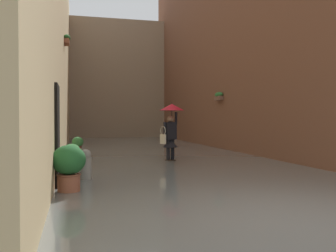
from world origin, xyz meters
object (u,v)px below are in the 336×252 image
(potted_plant_far_right, at_px, (72,155))
(mooring_bollard, at_px, (86,166))
(person_wading, at_px, (171,123))
(potted_plant_mid_right, at_px, (69,166))
(potted_plant_near_right, at_px, (78,144))

(potted_plant_far_right, bearing_deg, mooring_bollard, 98.69)
(person_wading, relative_size, potted_plant_far_right, 2.70)
(potted_plant_mid_right, distance_m, potted_plant_near_right, 7.93)
(potted_plant_near_right, bearing_deg, potted_plant_far_right, 87.41)
(potted_plant_near_right, distance_m, mooring_bollard, 6.58)
(person_wading, height_order, potted_plant_mid_right, person_wading)
(mooring_bollard, bearing_deg, potted_plant_near_right, -88.80)
(mooring_bollard, bearing_deg, person_wading, -131.54)
(potted_plant_mid_right, bearing_deg, person_wading, -125.15)
(potted_plant_near_right, height_order, mooring_bollard, mooring_bollard)
(person_wading, distance_m, potted_plant_near_right, 4.58)
(potted_plant_far_right, bearing_deg, potted_plant_mid_right, 89.65)
(potted_plant_far_right, distance_m, mooring_bollard, 2.22)
(potted_plant_far_right, xyz_separation_m, mooring_bollard, (-0.34, 2.20, -0.04))
(mooring_bollard, bearing_deg, potted_plant_mid_right, 75.11)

